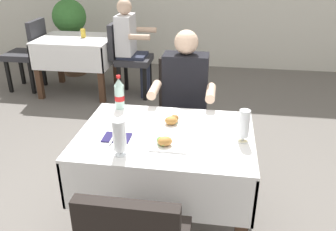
# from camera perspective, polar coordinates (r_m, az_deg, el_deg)

# --- Properties ---
(ground_plane) EXTENTS (11.00, 11.00, 0.00)m
(ground_plane) POSITION_cam_1_polar(r_m,az_deg,el_deg) (2.68, -2.99, -17.78)
(ground_plane) COLOR #66605B
(main_dining_table) EXTENTS (1.12, 0.82, 0.75)m
(main_dining_table) POSITION_cam_1_polar(r_m,az_deg,el_deg) (2.36, -0.37, -6.70)
(main_dining_table) COLOR white
(main_dining_table) RESTS_ON ground
(chair_far_diner_seat) EXTENTS (0.44, 0.50, 0.97)m
(chair_far_diner_seat) POSITION_cam_1_polar(r_m,az_deg,el_deg) (3.07, 1.97, 0.81)
(chair_far_diner_seat) COLOR black
(chair_far_diner_seat) RESTS_ON ground
(seated_diner_far) EXTENTS (0.50, 0.46, 1.26)m
(seated_diner_far) POSITION_cam_1_polar(r_m,az_deg,el_deg) (2.90, 2.65, 2.69)
(seated_diner_far) COLOR #282D42
(seated_diner_far) RESTS_ON ground
(plate_near_camera) EXTENTS (0.23, 0.23, 0.07)m
(plate_near_camera) POSITION_cam_1_polar(r_m,az_deg,el_deg) (2.13, -0.15, -4.28)
(plate_near_camera) COLOR white
(plate_near_camera) RESTS_ON main_dining_table
(plate_far_diner) EXTENTS (0.22, 0.22, 0.07)m
(plate_far_diner) POSITION_cam_1_polar(r_m,az_deg,el_deg) (2.37, 0.90, -0.98)
(plate_far_diner) COLOR white
(plate_far_diner) RESTS_ON main_dining_table
(beer_glass_left) EXTENTS (0.08, 0.08, 0.22)m
(beer_glass_left) POSITION_cam_1_polar(r_m,az_deg,el_deg) (2.01, -7.79, -3.55)
(beer_glass_left) COLOR white
(beer_glass_left) RESTS_ON main_dining_table
(beer_glass_middle) EXTENTS (0.07, 0.07, 0.21)m
(beer_glass_middle) POSITION_cam_1_polar(r_m,az_deg,el_deg) (2.18, 12.07, -1.63)
(beer_glass_middle) COLOR white
(beer_glass_middle) RESTS_ON main_dining_table
(cola_bottle_primary) EXTENTS (0.07, 0.07, 0.25)m
(cola_bottle_primary) POSITION_cam_1_polar(r_m,az_deg,el_deg) (2.61, -7.82, 3.41)
(cola_bottle_primary) COLOR silver
(cola_bottle_primary) RESTS_ON main_dining_table
(napkin_cutlery_set) EXTENTS (0.17, 0.19, 0.01)m
(napkin_cutlery_set) POSITION_cam_1_polar(r_m,az_deg,el_deg) (2.24, -8.21, -3.50)
(napkin_cutlery_set) COLOR #231E4C
(napkin_cutlery_set) RESTS_ON main_dining_table
(background_dining_table) EXTENTS (0.97, 0.77, 0.75)m
(background_dining_table) POSITION_cam_1_polar(r_m,az_deg,el_deg) (4.98, -14.41, 9.86)
(background_dining_table) COLOR white
(background_dining_table) RESTS_ON ground
(background_chair_left) EXTENTS (0.50, 0.44, 0.97)m
(background_chair_left) POSITION_cam_1_polar(r_m,az_deg,el_deg) (5.29, -21.44, 9.66)
(background_chair_left) COLOR #2D2D33
(background_chair_left) RESTS_ON ground
(background_chair_right) EXTENTS (0.50, 0.44, 0.97)m
(background_chair_right) POSITION_cam_1_polar(r_m,az_deg,el_deg) (4.76, -6.56, 9.65)
(background_chair_right) COLOR #2D2D33
(background_chair_right) RESTS_ON ground
(background_patron) EXTENTS (0.46, 0.50, 1.26)m
(background_patron) POSITION_cam_1_polar(r_m,az_deg,el_deg) (4.71, -6.06, 11.47)
(background_patron) COLOR #282D42
(background_patron) RESTS_ON ground
(background_table_tumbler) EXTENTS (0.06, 0.06, 0.11)m
(background_table_tumbler) POSITION_cam_1_polar(r_m,az_deg,el_deg) (4.93, -13.47, 12.74)
(background_table_tumbler) COLOR gold
(background_table_tumbler) RESTS_ON background_dining_table
(potted_plant_corner) EXTENTS (0.50, 0.50, 1.15)m
(potted_plant_corner) POSITION_cam_1_polar(r_m,az_deg,el_deg) (5.75, -15.38, 13.52)
(potted_plant_corner) COLOR brown
(potted_plant_corner) RESTS_ON ground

